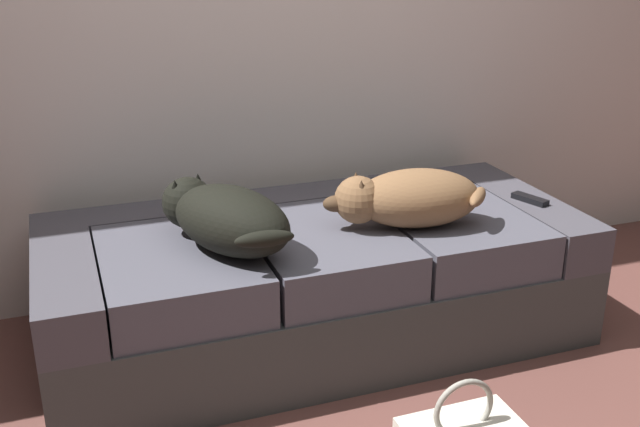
{
  "coord_description": "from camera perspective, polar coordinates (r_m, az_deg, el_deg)",
  "views": [
    {
      "loc": [
        -0.85,
        -1.33,
        1.47
      ],
      "look_at": [
        0.0,
        1.03,
        0.52
      ],
      "focal_mm": 42.36,
      "sensor_mm": 36.0,
      "label": 1
    }
  ],
  "objects": [
    {
      "name": "couch",
      "position": [
        2.84,
        -0.35,
        -5.03
      ],
      "size": [
        1.96,
        0.88,
        0.47
      ],
      "color": "#404444",
      "rests_on": "ground"
    },
    {
      "name": "dog_dark",
      "position": [
        2.5,
        -7.31,
        -0.25
      ],
      "size": [
        0.46,
        0.61,
        0.22
      ],
      "color": "black",
      "rests_on": "couch"
    },
    {
      "name": "tv_remote",
      "position": [
        3.05,
        15.57,
        1.06
      ],
      "size": [
        0.09,
        0.16,
        0.02
      ],
      "primitive_type": "cube",
      "rotation": [
        0.0,
        0.0,
        0.33
      ],
      "color": "black",
      "rests_on": "couch"
    },
    {
      "name": "dog_tan",
      "position": [
        2.69,
        6.62,
        1.16
      ],
      "size": [
        0.61,
        0.34,
        0.21
      ],
      "color": "brown",
      "rests_on": "couch"
    }
  ]
}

